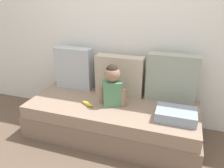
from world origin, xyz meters
name	(u,v)px	position (x,y,z in m)	size (l,w,h in m)	color
ground_plane	(112,134)	(0.00, 0.00, 0.00)	(12.00, 12.00, 0.00)	brown
back_wall	(125,26)	(0.00, 0.54, 1.22)	(5.20, 0.10, 2.45)	white
couch	(112,120)	(0.00, 0.00, 0.21)	(2.00, 0.81, 0.42)	#826C5B
throw_pillow_left	(74,68)	(-0.62, 0.31, 0.69)	(0.48, 0.16, 0.54)	#B2BCC6
throw_pillow_center	(120,75)	(0.00, 0.31, 0.66)	(0.59, 0.16, 0.48)	#C1B29E
throw_pillow_right	(171,78)	(0.62, 0.31, 0.70)	(0.57, 0.16, 0.56)	#99A393
toddler	(112,85)	(0.01, -0.01, 0.67)	(0.31, 0.23, 0.48)	#568E66
banana	(87,104)	(-0.25, -0.12, 0.44)	(0.17, 0.04, 0.04)	yellow
folded_blanket	(176,115)	(0.72, -0.10, 0.47)	(0.40, 0.28, 0.10)	#8E9EB2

